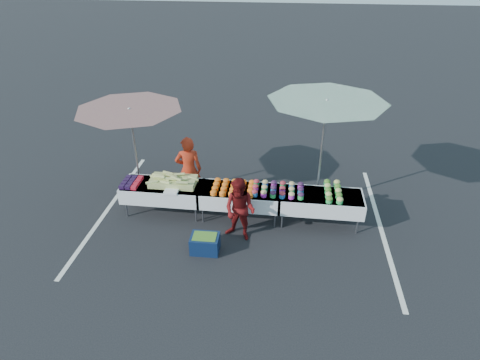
# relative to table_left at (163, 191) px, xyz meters

# --- Properties ---
(ground) EXTENTS (80.00, 80.00, 0.00)m
(ground) POSITION_rel_table_left_xyz_m (1.80, 0.00, -0.58)
(ground) COLOR black
(stripe_left) EXTENTS (0.10, 5.00, 0.00)m
(stripe_left) POSITION_rel_table_left_xyz_m (-1.40, 0.00, -0.58)
(stripe_left) COLOR silver
(stripe_left) RESTS_ON ground
(stripe_right) EXTENTS (0.10, 5.00, 0.00)m
(stripe_right) POSITION_rel_table_left_xyz_m (5.00, 0.00, -0.58)
(stripe_right) COLOR silver
(stripe_right) RESTS_ON ground
(table_left) EXTENTS (1.86, 0.81, 0.75)m
(table_left) POSITION_rel_table_left_xyz_m (0.00, 0.00, 0.00)
(table_left) COLOR white
(table_left) RESTS_ON ground
(table_center) EXTENTS (1.86, 0.81, 0.75)m
(table_center) POSITION_rel_table_left_xyz_m (1.80, 0.00, 0.00)
(table_center) COLOR white
(table_center) RESTS_ON ground
(table_right) EXTENTS (1.86, 0.81, 0.75)m
(table_right) POSITION_rel_table_left_xyz_m (3.60, 0.00, 0.00)
(table_right) COLOR white
(table_right) RESTS_ON ground
(berry_punnets) EXTENTS (0.40, 0.54, 0.08)m
(berry_punnets) POSITION_rel_table_left_xyz_m (-0.71, -0.06, 0.21)
(berry_punnets) COLOR black
(berry_punnets) RESTS_ON table_left
(corn_pile) EXTENTS (1.16, 0.57, 0.26)m
(corn_pile) POSITION_rel_table_left_xyz_m (0.24, 0.04, 0.25)
(corn_pile) COLOR tan
(corn_pile) RESTS_ON table_left
(plastic_bags) EXTENTS (0.30, 0.25, 0.05)m
(plastic_bags) POSITION_rel_table_left_xyz_m (0.30, -0.30, 0.19)
(plastic_bags) COLOR white
(plastic_bags) RESTS_ON table_left
(carrot_bowls) EXTENTS (0.95, 0.69, 0.11)m
(carrot_bowls) POSITION_rel_table_left_xyz_m (1.65, -0.01, 0.22)
(carrot_bowls) COLOR orange
(carrot_bowls) RESTS_ON table_center
(potato_cups) EXTENTS (1.14, 0.58, 0.16)m
(potato_cups) POSITION_rel_table_left_xyz_m (2.65, 0.00, 0.25)
(potato_cups) COLOR #266CB4
(potato_cups) RESTS_ON table_right
(bean_baskets) EXTENTS (0.36, 0.86, 0.15)m
(bean_baskets) POSITION_rel_table_left_xyz_m (3.86, 0.08, 0.24)
(bean_baskets) COLOR green
(bean_baskets) RESTS_ON table_right
(vendor) EXTENTS (0.69, 0.53, 1.71)m
(vendor) POSITION_rel_table_left_xyz_m (0.50, 0.57, 0.27)
(vendor) COLOR #B72B14
(vendor) RESTS_ON ground
(customer) EXTENTS (0.84, 0.75, 1.44)m
(customer) POSITION_rel_table_left_xyz_m (1.89, -0.75, 0.14)
(customer) COLOR #5C0D0E
(customer) RESTS_ON ground
(umbrella_left) EXTENTS (2.46, 2.46, 2.43)m
(umbrella_left) POSITION_rel_table_left_xyz_m (-0.70, 0.40, 1.62)
(umbrella_left) COLOR black
(umbrella_left) RESTS_ON ground
(umbrella_right) EXTENTS (2.89, 2.89, 2.66)m
(umbrella_right) POSITION_rel_table_left_xyz_m (3.58, 0.80, 1.83)
(umbrella_right) COLOR black
(umbrella_right) RESTS_ON ground
(storage_bin) EXTENTS (0.59, 0.43, 0.38)m
(storage_bin) POSITION_rel_table_left_xyz_m (1.23, -1.28, -0.39)
(storage_bin) COLOR #0D1E41
(storage_bin) RESTS_ON ground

